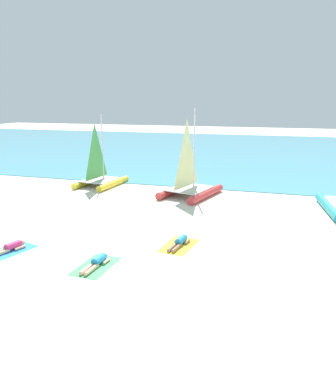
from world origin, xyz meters
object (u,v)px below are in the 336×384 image
(sunbather_middle, at_px, (97,262))
(sunbather_right, at_px, (180,242))
(towel_middle, at_px, (96,266))
(sailboat_yellow, at_px, (100,176))
(towel_left, at_px, (9,251))
(sunbather_left, at_px, (10,247))
(towel_right, at_px, (179,246))
(sailboat_red, at_px, (190,184))

(sunbather_middle, relative_size, sunbather_right, 1.00)
(towel_middle, height_order, sunbather_right, sunbather_right)
(sunbather_middle, bearing_deg, sailboat_yellow, 119.16)
(towel_left, height_order, sunbather_right, sunbather_right)
(towel_middle, bearing_deg, sunbather_left, 175.62)
(towel_left, relative_size, towel_right, 1.00)
(sailboat_yellow, relative_size, towel_right, 2.47)
(towel_left, distance_m, towel_middle, 3.83)
(sunbather_middle, xyz_separation_m, towel_right, (2.26, 2.60, -0.13))
(sailboat_yellow, xyz_separation_m, towel_right, (7.91, -8.84, -0.69))
(towel_left, bearing_deg, towel_middle, -3.40)
(sunbather_left, bearing_deg, sunbather_right, 38.04)
(sailboat_yellow, bearing_deg, sunbather_right, -42.73)
(towel_right, bearing_deg, towel_middle, -130.32)
(sailboat_yellow, distance_m, sunbather_right, 11.83)
(sailboat_yellow, xyz_separation_m, sunbather_middle, (5.65, -11.44, -0.57))
(sailboat_red, distance_m, towel_left, 11.32)
(sunbather_middle, height_order, sunbather_right, same)
(sailboat_red, height_order, sunbather_right, sailboat_red)
(sailboat_red, bearing_deg, towel_middle, -79.75)
(sailboat_yellow, height_order, sunbather_middle, sailboat_yellow)
(sailboat_yellow, relative_size, towel_middle, 2.47)
(sailboat_yellow, height_order, towel_right, sailboat_yellow)
(towel_right, bearing_deg, sunbather_right, 82.66)
(sailboat_red, bearing_deg, sailboat_yellow, -174.04)
(sunbather_middle, relative_size, towel_right, 0.82)
(towel_left, height_order, towel_right, same)
(sunbather_left, distance_m, sunbather_middle, 3.81)
(sunbather_middle, bearing_deg, towel_middle, -90.00)
(towel_left, bearing_deg, sailboat_red, 66.02)
(sailboat_red, relative_size, towel_left, 2.72)
(towel_left, xyz_separation_m, sunbather_right, (6.09, 2.51, 0.13))
(sailboat_red, height_order, towel_left, sailboat_red)
(sailboat_yellow, distance_m, sunbather_left, 11.38)
(towel_left, xyz_separation_m, sunbather_middle, (3.82, -0.16, 0.13))
(sailboat_red, distance_m, sunbather_left, 11.25)
(sailboat_red, distance_m, towel_middle, 10.60)
(sunbather_middle, bearing_deg, towel_left, -179.53)
(sailboat_red, height_order, sunbather_left, sailboat_red)
(sunbather_left, height_order, towel_right, sunbather_left)
(sunbather_left, relative_size, towel_middle, 0.81)
(sailboat_yellow, height_order, towel_middle, sailboat_yellow)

